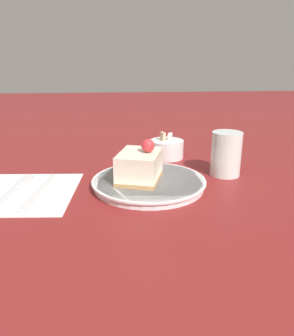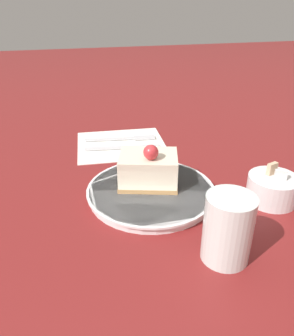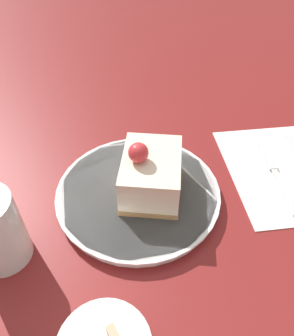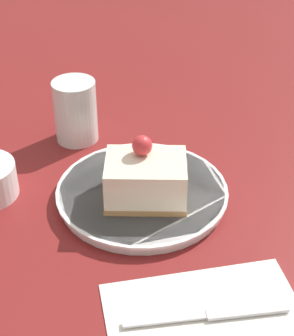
# 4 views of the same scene
# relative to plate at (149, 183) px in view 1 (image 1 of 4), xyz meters

# --- Properties ---
(ground_plane) EXTENTS (4.00, 4.00, 0.00)m
(ground_plane) POSITION_rel_plate_xyz_m (-0.03, 0.00, -0.01)
(ground_plane) COLOR maroon
(plate) EXTENTS (0.24, 0.24, 0.02)m
(plate) POSITION_rel_plate_xyz_m (0.00, 0.00, 0.00)
(plate) COLOR white
(plate) RESTS_ON ground_plane
(cake_slice) EXTENTS (0.11, 0.13, 0.09)m
(cake_slice) POSITION_rel_plate_xyz_m (-0.02, -0.00, 0.04)
(cake_slice) COLOR #9E7547
(cake_slice) RESTS_ON plate
(napkin) EXTENTS (0.21, 0.23, 0.00)m
(napkin) POSITION_rel_plate_xyz_m (-0.25, -0.01, -0.01)
(napkin) COLOR white
(napkin) RESTS_ON ground_plane
(fork) EXTENTS (0.04, 0.18, 0.00)m
(fork) POSITION_rel_plate_xyz_m (-0.27, 0.01, -0.00)
(fork) COLOR silver
(fork) RESTS_ON napkin
(knife) EXTENTS (0.04, 0.18, 0.00)m
(knife) POSITION_rel_plate_xyz_m (-0.22, -0.02, -0.00)
(knife) COLOR silver
(knife) RESTS_ON napkin
(sugar_bowl) EXTENTS (0.09, 0.09, 0.07)m
(sugar_bowl) POSITION_rel_plate_xyz_m (0.07, 0.21, 0.01)
(sugar_bowl) COLOR white
(sugar_bowl) RESTS_ON ground_plane
(drinking_glass) EXTENTS (0.07, 0.07, 0.10)m
(drinking_glass) POSITION_rel_plate_xyz_m (0.18, 0.06, 0.04)
(drinking_glass) COLOR silver
(drinking_glass) RESTS_ON ground_plane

